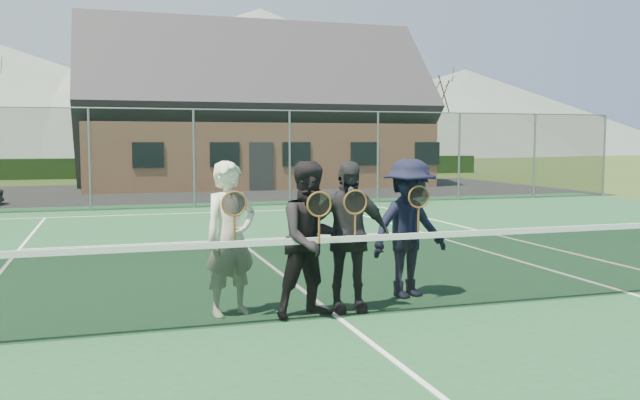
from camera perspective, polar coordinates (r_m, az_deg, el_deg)
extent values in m
plane|color=#2C4418|center=(27.42, -12.13, 0.60)|extent=(220.00, 220.00, 0.00)
cube|color=#1C4C2B|center=(7.91, 1.51, -9.95)|extent=(30.00, 30.00, 0.02)
cube|color=black|center=(27.35, -20.50, 0.39)|extent=(40.00, 12.00, 0.01)
cube|color=black|center=(39.34, -13.75, 2.67)|extent=(40.00, 1.20, 1.10)
cone|color=slate|center=(105.05, -5.01, 9.87)|extent=(120.00, 120.00, 22.00)
cone|color=#54655C|center=(117.38, 12.08, 7.31)|extent=(90.00, 90.00, 14.00)
cube|color=white|center=(19.38, -9.92, -1.07)|extent=(10.97, 0.06, 0.01)
cube|color=white|center=(9.99, 24.64, -7.16)|extent=(0.06, 23.77, 0.01)
cube|color=white|center=(14.00, -7.00, -3.36)|extent=(8.23, 0.06, 0.01)
cube|color=white|center=(7.90, 1.51, -9.85)|extent=(0.06, 12.80, 0.01)
cube|color=black|center=(7.80, 1.51, -6.61)|extent=(11.60, 0.02, 0.88)
cube|color=white|center=(7.72, 1.52, -3.34)|extent=(11.60, 0.03, 0.07)
cylinder|color=slate|center=(20.74, -18.83, 3.21)|extent=(0.07, 0.07, 3.00)
cylinder|color=slate|center=(20.88, -10.56, 3.41)|extent=(0.07, 0.07, 3.00)
cylinder|color=slate|center=(21.45, -2.56, 3.53)|extent=(0.07, 0.07, 3.00)
cylinder|color=slate|center=(22.40, 4.89, 3.57)|extent=(0.07, 0.07, 3.00)
cylinder|color=slate|center=(23.70, 11.63, 3.57)|extent=(0.07, 0.07, 3.00)
cylinder|color=slate|center=(25.29, 17.60, 3.52)|extent=(0.07, 0.07, 3.00)
cylinder|color=slate|center=(27.12, 22.82, 3.45)|extent=(0.07, 0.07, 3.00)
cube|color=black|center=(20.88, -10.56, 3.41)|extent=(30.00, 0.03, 3.00)
cylinder|color=slate|center=(20.90, -10.63, 7.52)|extent=(30.00, 0.04, 0.04)
cube|color=#9E6B4C|center=(31.90, -5.65, 3.81)|extent=(15.00, 8.00, 2.80)
pyramid|color=#2D2D33|center=(32.10, -5.72, 11.42)|extent=(15.60, 8.20, 4.10)
cube|color=#2D2D33|center=(27.88, -4.97, 2.82)|extent=(1.00, 0.06, 2.00)
cube|color=black|center=(27.25, -14.28, 3.69)|extent=(1.20, 0.06, 1.00)
cube|color=black|center=(27.58, -8.03, 3.81)|extent=(1.20, 0.06, 1.00)
cube|color=black|center=(28.22, -2.00, 3.88)|extent=(1.20, 0.06, 1.00)
cube|color=black|center=(29.16, 3.71, 3.91)|extent=(1.20, 0.06, 1.00)
cube|color=black|center=(30.37, 9.01, 3.90)|extent=(1.20, 0.06, 1.00)
cylinder|color=#362013|center=(40.48, -11.04, 4.73)|extent=(0.22, 0.22, 3.85)
cylinder|color=#332412|center=(42.75, 2.45, 4.83)|extent=(0.22, 0.22, 3.85)
cylinder|color=#3C2416|center=(45.14, 9.66, 4.77)|extent=(0.22, 0.22, 3.85)
imported|color=silver|center=(7.93, -7.56, -3.23)|extent=(0.77, 0.63, 1.80)
torus|color=brown|center=(7.62, -7.25, -0.31)|extent=(0.29, 0.02, 0.29)
cylinder|color=black|center=(7.62, -7.25, -0.31)|extent=(0.25, 0.00, 0.25)
cylinder|color=brown|center=(7.65, -7.22, -2.40)|extent=(0.03, 0.03, 0.32)
imported|color=black|center=(7.80, -0.67, -3.33)|extent=(0.99, 0.83, 1.80)
torus|color=brown|center=(7.49, -0.08, -0.36)|extent=(0.29, 0.02, 0.29)
cylinder|color=black|center=(7.49, -0.08, -0.36)|extent=(0.25, 0.00, 0.25)
cylinder|color=brown|center=(7.52, -0.08, -2.49)|extent=(0.03, 0.03, 0.32)
imported|color=#27282D|center=(8.05, 2.30, -3.07)|extent=(1.09, 0.55, 1.80)
torus|color=brown|center=(7.75, 2.99, -0.19)|extent=(0.29, 0.02, 0.29)
cylinder|color=black|center=(7.75, 2.99, -0.19)|extent=(0.25, 0.00, 0.25)
cylinder|color=brown|center=(7.78, 2.98, -2.24)|extent=(0.03, 0.03, 0.32)
imported|color=black|center=(8.85, 7.52, -2.38)|extent=(1.30, 0.95, 1.80)
torus|color=brown|center=(8.56, 8.31, 0.26)|extent=(0.29, 0.02, 0.29)
cylinder|color=black|center=(8.56, 8.31, 0.26)|extent=(0.25, 0.00, 0.25)
cylinder|color=brown|center=(8.59, 8.29, -1.60)|extent=(0.03, 0.03, 0.32)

